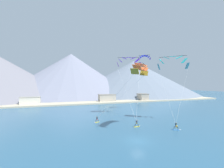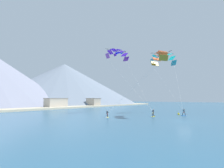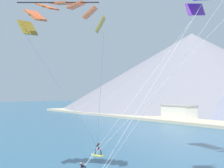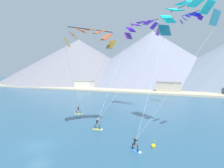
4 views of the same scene
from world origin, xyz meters
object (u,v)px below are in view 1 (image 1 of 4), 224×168
object	(u,v)px
kitesurfer_near_lead	(137,125)
kitesurfer_near_trail	(96,121)
parafoil_kite_near_lead	(129,61)
parafoil_kite_mid_center	(173,61)
parafoil_kite_near_trail	(140,68)
race_marker_buoy	(176,126)
parafoil_kite_distant_high_outer	(145,57)
kitesurfer_mid_center	(177,128)

from	to	relation	value
kitesurfer_near_lead	kitesurfer_near_trail	distance (m)	11.30
kitesurfer_near_lead	parafoil_kite_near_lead	distance (m)	22.62
parafoil_kite_mid_center	kitesurfer_near_lead	bearing A→B (deg)	-171.42
kitesurfer_near_trail	parafoil_kite_mid_center	bearing A→B (deg)	-14.82
parafoil_kite_near_trail	race_marker_buoy	xyz separation A→B (m)	(9.26, -1.21, -14.04)
parafoil_kite_near_lead	parafoil_kite_mid_center	xyz separation A→B (m)	(8.33, -11.53, -1.34)
kitesurfer_near_lead	parafoil_kite_mid_center	world-z (taller)	parafoil_kite_mid_center
parafoil_kite_distant_high_outer	parafoil_kite_near_trail	bearing A→B (deg)	-123.38
parafoil_kite_mid_center	race_marker_buoy	size ratio (longest dim) A/B	16.88
parafoil_kite_near_trail	parafoil_kite_mid_center	bearing A→B (deg)	16.82
parafoil_kite_distant_high_outer	race_marker_buoy	size ratio (longest dim) A/B	4.79
kitesurfer_near_lead	race_marker_buoy	size ratio (longest dim) A/B	1.79
kitesurfer_near_lead	parafoil_kite_near_trail	world-z (taller)	parafoil_kite_near_trail
parafoil_kite_near_lead	parafoil_kite_mid_center	bearing A→B (deg)	-54.17
kitesurfer_mid_center	parafoil_kite_near_trail	size ratio (longest dim) A/B	0.13
kitesurfer_near_trail	parafoil_kite_near_lead	size ratio (longest dim) A/B	0.09
parafoil_kite_distant_high_outer	race_marker_buoy	bearing A→B (deg)	-101.82
parafoil_kite_near_lead	parafoil_kite_distant_high_outer	bearing A→B (deg)	30.98
kitesurfer_near_trail	parafoil_kite_distant_high_outer	xyz separation A→B (m)	(22.26, 11.87, 20.77)
parafoil_kite_near_trail	parafoil_kite_distant_high_outer	bearing A→B (deg)	56.62
parafoil_kite_near_lead	parafoil_kite_near_trail	size ratio (longest dim) A/B	1.30
parafoil_kite_near_trail	race_marker_buoy	distance (m)	16.86
kitesurfer_near_trail	parafoil_kite_distant_high_outer	size ratio (longest dim) A/B	0.35
parafoil_kite_near_lead	race_marker_buoy	world-z (taller)	parafoil_kite_near_lead
race_marker_buoy	kitesurfer_near_lead	bearing A→B (deg)	160.73
parafoil_kite_near_trail	parafoil_kite_near_lead	bearing A→B (deg)	74.65
kitesurfer_near_trail	race_marker_buoy	size ratio (longest dim) A/B	1.70
parafoil_kite_near_trail	parafoil_kite_mid_center	world-z (taller)	parafoil_kite_mid_center
parafoil_kite_near_lead	kitesurfer_near_lead	bearing A→B (deg)	-106.45
parafoil_kite_near_lead	parafoil_kite_mid_center	world-z (taller)	parafoil_kite_near_lead
kitesurfer_near_lead	parafoil_kite_near_lead	size ratio (longest dim) A/B	0.10
kitesurfer_near_trail	parafoil_kite_mid_center	world-z (taller)	parafoil_kite_mid_center
kitesurfer_near_trail	parafoil_kite_near_trail	distance (m)	18.56
kitesurfer_near_trail	kitesurfer_mid_center	size ratio (longest dim) A/B	0.97
race_marker_buoy	parafoil_kite_near_lead	bearing A→B (deg)	107.00
parafoil_kite_mid_center	race_marker_buoy	world-z (taller)	parafoil_kite_mid_center
kitesurfer_mid_center	parafoil_kite_near_trail	distance (m)	15.96
parafoil_kite_near_lead	parafoil_kite_near_trail	bearing A→B (deg)	-105.35
parafoil_kite_mid_center	race_marker_buoy	bearing A→B (deg)	-123.19
kitesurfer_near_lead	race_marker_buoy	bearing A→B (deg)	-19.27
kitesurfer_mid_center	parafoil_kite_distant_high_outer	world-z (taller)	parafoil_kite_distant_high_outer
kitesurfer_near_lead	kitesurfer_mid_center	size ratio (longest dim) A/B	1.02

